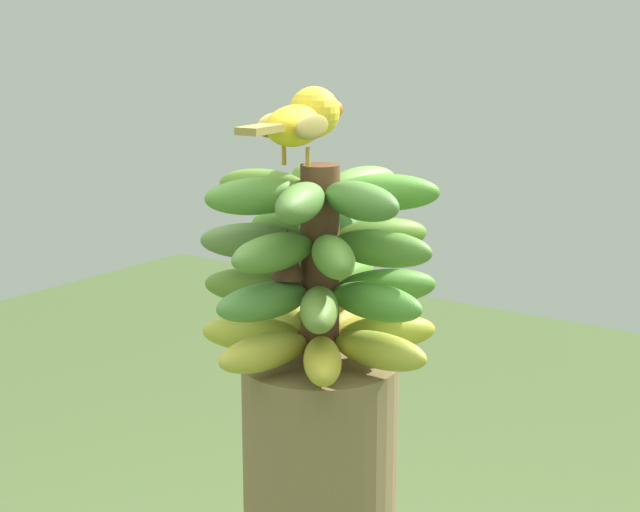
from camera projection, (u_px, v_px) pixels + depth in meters
The scene contains 2 objects.
banana_bunch at pixel (320, 265), 1.15m from camera, with size 0.28×0.28×0.23m.
perched_bird at pixel (303, 120), 1.12m from camera, with size 0.07×0.19×0.08m.
Camera 1 is at (-0.65, 0.91, 1.53)m, focal length 57.03 mm.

